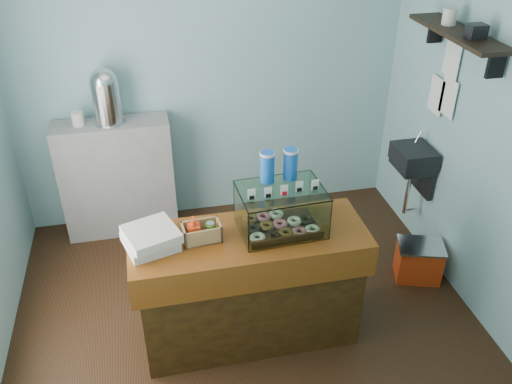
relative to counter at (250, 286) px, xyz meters
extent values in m
plane|color=black|center=(0.00, 0.25, -0.46)|extent=(3.50, 3.50, 0.00)
cube|color=#82B7BE|center=(0.00, 1.75, 0.94)|extent=(3.50, 0.04, 2.80)
cube|color=#82B7BE|center=(0.00, -1.25, 0.94)|extent=(3.50, 0.04, 2.80)
cube|color=#82B7BE|center=(1.75, 0.25, 0.94)|extent=(0.04, 3.00, 2.80)
cube|color=black|center=(1.58, 0.80, 0.44)|extent=(0.30, 0.35, 0.15)
cube|color=black|center=(1.71, 0.80, 0.24)|extent=(0.04, 0.30, 0.35)
cylinder|color=silver|center=(1.65, 0.90, 0.56)|extent=(0.02, 0.02, 0.12)
cylinder|color=silver|center=(1.58, 0.80, 0.09)|extent=(0.04, 0.04, 0.45)
cube|color=black|center=(1.60, 0.55, 1.54)|extent=(0.25, 1.00, 0.03)
cube|color=black|center=(1.67, 0.15, 1.44)|extent=(0.12, 0.03, 0.18)
cube|color=black|center=(1.67, 0.95, 1.44)|extent=(0.12, 0.03, 0.18)
cube|color=white|center=(1.73, 0.70, 0.99)|extent=(0.01, 0.21, 0.30)
cube|color=white|center=(1.73, 0.87, 0.94)|extent=(0.01, 0.21, 0.30)
cube|color=white|center=(1.73, 0.75, 1.29)|extent=(0.01, 0.21, 0.30)
cube|color=#482C0D|center=(0.00, 0.00, -0.04)|extent=(1.50, 0.56, 0.84)
cube|color=#4F220A|center=(0.00, 0.00, 0.41)|extent=(1.60, 0.60, 0.06)
cube|color=#4F220A|center=(0.00, -0.28, 0.29)|extent=(1.60, 0.04, 0.18)
cube|color=#969698|center=(-0.90, 1.57, 0.09)|extent=(1.00, 0.32, 1.10)
cube|color=black|center=(0.22, 0.04, 0.45)|extent=(0.51, 0.38, 0.02)
torus|color=silver|center=(0.04, -0.09, 0.48)|extent=(0.10, 0.10, 0.03)
torus|color=black|center=(0.14, -0.08, 0.48)|extent=(0.10, 0.10, 0.03)
torus|color=brown|center=(0.23, -0.08, 0.48)|extent=(0.10, 0.10, 0.03)
torus|color=#E26A89|center=(0.32, -0.07, 0.48)|extent=(0.10, 0.10, 0.03)
torus|color=silver|center=(0.42, -0.07, 0.48)|extent=(0.10, 0.10, 0.03)
torus|color=black|center=(0.04, 0.03, 0.48)|extent=(0.10, 0.10, 0.03)
torus|color=brown|center=(0.13, 0.03, 0.48)|extent=(0.10, 0.10, 0.03)
torus|color=#E26A89|center=(0.22, 0.04, 0.48)|extent=(0.10, 0.10, 0.03)
torus|color=silver|center=(0.32, 0.04, 0.48)|extent=(0.10, 0.10, 0.03)
torus|color=black|center=(0.41, 0.05, 0.48)|extent=(0.10, 0.10, 0.03)
torus|color=brown|center=(0.03, 0.14, 0.48)|extent=(0.10, 0.10, 0.03)
torus|color=#E26A89|center=(0.12, 0.15, 0.48)|extent=(0.10, 0.10, 0.03)
torus|color=silver|center=(0.22, 0.15, 0.48)|extent=(0.10, 0.10, 0.03)
cube|color=white|center=(0.23, -0.16, 0.59)|extent=(0.55, 0.03, 0.30)
cube|color=white|center=(0.21, 0.23, 0.59)|extent=(0.55, 0.03, 0.30)
cube|color=white|center=(-0.05, 0.02, 0.59)|extent=(0.03, 0.40, 0.30)
cube|color=white|center=(0.50, 0.05, 0.59)|extent=(0.03, 0.40, 0.30)
cube|color=white|center=(0.22, 0.04, 0.74)|extent=(0.58, 0.44, 0.01)
cube|color=white|center=(0.01, -0.03, 0.78)|extent=(0.05, 0.01, 0.07)
cube|color=black|center=(0.01, -0.03, 0.76)|extent=(0.03, 0.02, 0.02)
cube|color=white|center=(0.12, -0.02, 0.78)|extent=(0.05, 0.01, 0.07)
cube|color=black|center=(0.12, -0.02, 0.76)|extent=(0.03, 0.02, 0.02)
cube|color=white|center=(0.23, -0.01, 0.78)|extent=(0.05, 0.01, 0.07)
cube|color=red|center=(0.23, -0.01, 0.76)|extent=(0.03, 0.02, 0.02)
cube|color=white|center=(0.33, -0.01, 0.78)|extent=(0.05, 0.01, 0.07)
cube|color=black|center=(0.33, -0.01, 0.76)|extent=(0.03, 0.02, 0.02)
cube|color=white|center=(0.44, 0.00, 0.78)|extent=(0.05, 0.01, 0.07)
cube|color=black|center=(0.44, 0.00, 0.76)|extent=(0.03, 0.02, 0.02)
cylinder|color=blue|center=(0.16, 0.16, 0.86)|extent=(0.09, 0.09, 0.22)
cylinder|color=silver|center=(0.16, 0.16, 0.96)|extent=(0.10, 0.10, 0.02)
cylinder|color=blue|center=(0.32, 0.17, 0.86)|extent=(0.09, 0.09, 0.22)
cylinder|color=silver|center=(0.32, 0.17, 0.96)|extent=(0.10, 0.10, 0.02)
cube|color=tan|center=(-0.31, 0.02, 0.45)|extent=(0.26, 0.17, 0.01)
cube|color=tan|center=(-0.31, -0.05, 0.50)|extent=(0.25, 0.04, 0.12)
cube|color=tan|center=(-0.32, 0.09, 0.50)|extent=(0.25, 0.04, 0.12)
cube|color=tan|center=(-0.43, 0.01, 0.50)|extent=(0.03, 0.15, 0.12)
cube|color=tan|center=(-0.19, 0.03, 0.50)|extent=(0.03, 0.15, 0.12)
imported|color=red|center=(-0.36, 0.02, 0.54)|extent=(0.09, 0.09, 0.18)
cylinder|color=#459328|center=(-0.25, 0.03, 0.50)|extent=(0.06, 0.06, 0.10)
cylinder|color=silver|center=(-0.25, 0.03, 0.56)|extent=(0.05, 0.05, 0.01)
cube|color=silver|center=(-0.65, 0.03, 0.47)|extent=(0.39, 0.39, 0.06)
cube|color=silver|center=(-0.63, 0.02, 0.54)|extent=(0.40, 0.40, 0.06)
cylinder|color=silver|center=(-0.89, 1.57, 0.65)|extent=(0.26, 0.26, 0.01)
cylinder|color=silver|center=(-0.89, 1.57, 0.83)|extent=(0.24, 0.24, 0.36)
sphere|color=silver|center=(-0.89, 1.57, 1.01)|extent=(0.24, 0.24, 0.24)
cube|color=red|center=(1.51, 0.32, -0.30)|extent=(0.42, 0.36, 0.31)
cube|color=silver|center=(1.51, 0.32, -0.14)|extent=(0.44, 0.38, 0.02)
camera|label=1|loc=(-0.57, -2.84, 2.59)|focal=38.00mm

